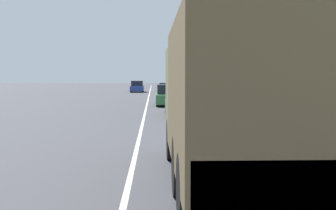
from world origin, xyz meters
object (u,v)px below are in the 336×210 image
Objects in this scene: military_truck at (235,98)px; car_nearest_ahead at (184,104)px; car_fourth_ahead at (137,87)px; car_third_ahead at (167,91)px; car_second_ahead at (168,96)px.

car_nearest_ahead is (0.06, 14.41, -1.04)m from military_truck.
car_fourth_ahead is (-3.71, 47.79, -1.01)m from military_truck.
car_nearest_ahead is 19.27m from car_third_ahead.
car_fourth_ahead is at bearing 94.44° from military_truck.
car_third_ahead is at bearing -76.01° from car_fourth_ahead.
car_second_ahead is at bearing 93.84° from car_nearest_ahead.
car_nearest_ahead is at bearing 89.78° from military_truck.
car_fourth_ahead is (-3.52, 14.12, 0.02)m from car_third_ahead.
military_truck reaches higher than car_fourth_ahead.
car_second_ahead is 11.26m from car_third_ahead.
car_second_ahead is at bearing -82.75° from car_fourth_ahead.
car_second_ahead is at bearing -91.46° from car_third_ahead.
car_nearest_ahead is 33.60m from car_fourth_ahead.
car_fourth_ahead reaches higher than car_second_ahead.
car_second_ahead is (-0.48, 22.41, -1.01)m from military_truck.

